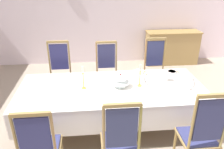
# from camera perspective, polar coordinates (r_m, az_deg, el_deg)

# --- Properties ---
(ground) EXTENTS (7.59, 6.14, 0.04)m
(ground) POSITION_cam_1_polar(r_m,az_deg,el_deg) (3.79, 0.12, -14.29)
(ground) COLOR gray
(back_wall) EXTENTS (7.59, 0.08, 3.17)m
(back_wall) POSITION_cam_1_polar(r_m,az_deg,el_deg) (6.09, -2.88, 17.43)
(back_wall) COLOR silver
(back_wall) RESTS_ON ground
(dining_table) EXTENTS (2.82, 1.18, 0.74)m
(dining_table) POSITION_cam_1_polar(r_m,az_deg,el_deg) (3.48, -0.04, -4.28)
(dining_table) COLOR olive
(dining_table) RESTS_ON ground
(tablecloth) EXTENTS (2.84, 1.20, 0.40)m
(tablecloth) POSITION_cam_1_polar(r_m,az_deg,el_deg) (3.50, -0.04, -4.68)
(tablecloth) COLOR white
(tablecloth) RESTS_ON dining_table
(chair_south_a) EXTENTS (0.44, 0.42, 1.11)m
(chair_south_a) POSITION_cam_1_polar(r_m,az_deg,el_deg) (2.79, -17.94, -16.93)
(chair_south_a) COLOR olive
(chair_south_a) RESTS_ON ground
(chair_north_a) EXTENTS (0.44, 0.42, 1.18)m
(chair_north_a) POSITION_cam_1_polar(r_m,az_deg,el_deg) (4.45, -13.18, 0.65)
(chair_north_a) COLOR #9C7D4A
(chair_north_a) RESTS_ON ground
(chair_south_b) EXTENTS (0.44, 0.42, 1.16)m
(chair_south_b) POSITION_cam_1_polar(r_m,az_deg,el_deg) (2.72, 2.08, -16.25)
(chair_south_b) COLOR olive
(chair_south_b) RESTS_ON ground
(chair_north_b) EXTENTS (0.44, 0.42, 1.15)m
(chair_north_b) POSITION_cam_1_polar(r_m,az_deg,el_deg) (4.42, -1.28, 0.99)
(chair_north_b) COLOR #A07748
(chair_north_b) RESTS_ON ground
(chair_south_c) EXTENTS (0.44, 0.42, 1.21)m
(chair_south_c) POSITION_cam_1_polar(r_m,az_deg,el_deg) (2.97, 21.75, -13.71)
(chair_south_c) COLOR olive
(chair_south_c) RESTS_ON ground
(chair_north_c) EXTENTS (0.44, 0.42, 1.19)m
(chair_north_c) POSITION_cam_1_polar(r_m,az_deg,el_deg) (4.58, 11.03, 1.63)
(chair_north_c) COLOR #987E48
(chair_north_c) RESTS_ON ground
(soup_tureen) EXTENTS (0.28, 0.28, 0.22)m
(soup_tureen) POSITION_cam_1_polar(r_m,az_deg,el_deg) (3.41, 2.13, -1.55)
(soup_tureen) COLOR white
(soup_tureen) RESTS_ON tablecloth
(candlestick_west) EXTENTS (0.07, 0.07, 0.37)m
(candlestick_west) POSITION_cam_1_polar(r_m,az_deg,el_deg) (3.37, -7.34, -1.32)
(candlestick_west) COLOR gold
(candlestick_west) RESTS_ON tablecloth
(candlestick_east) EXTENTS (0.07, 0.07, 0.36)m
(candlestick_east) POSITION_cam_1_polar(r_m,az_deg,el_deg) (3.45, 7.10, -0.75)
(candlestick_east) COLOR gold
(candlestick_east) RESTS_ON tablecloth
(bowl_near_left) EXTENTS (0.16, 0.16, 0.03)m
(bowl_near_left) POSITION_cam_1_polar(r_m,az_deg,el_deg) (4.06, 15.03, 0.66)
(bowl_near_left) COLOR white
(bowl_near_left) RESTS_ON tablecloth
(bowl_near_right) EXTENTS (0.18, 0.18, 0.04)m
(bowl_near_right) POSITION_cam_1_polar(r_m,az_deg,el_deg) (3.95, 6.80, 0.78)
(bowl_near_right) COLOR white
(bowl_near_right) RESTS_ON tablecloth
(spoon_primary) EXTENTS (0.04, 0.18, 0.01)m
(spoon_primary) POSITION_cam_1_polar(r_m,az_deg,el_deg) (4.12, 16.32, 0.69)
(spoon_primary) COLOR gold
(spoon_primary) RESTS_ON tablecloth
(spoon_secondary) EXTENTS (0.03, 0.18, 0.01)m
(spoon_secondary) POSITION_cam_1_polar(r_m,az_deg,el_deg) (4.01, 8.41, 0.75)
(spoon_secondary) COLOR gold
(spoon_secondary) RESTS_ON tablecloth
(sideboard) EXTENTS (1.44, 0.48, 0.90)m
(sideboard) POSITION_cam_1_polar(r_m,az_deg,el_deg) (6.42, 14.98, 6.66)
(sideboard) COLOR #997B47
(sideboard) RESTS_ON ground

